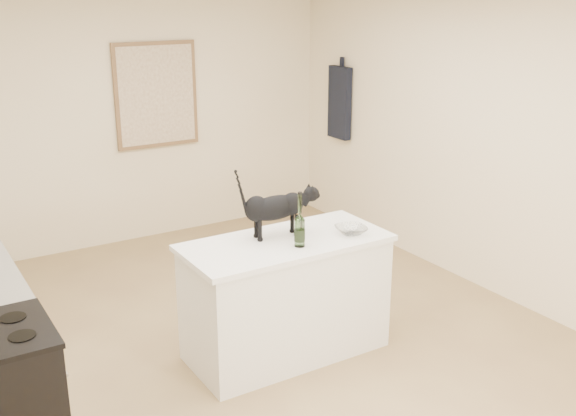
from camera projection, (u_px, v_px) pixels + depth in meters
The scene contains 12 objects.
floor at pixel (261, 343), 5.26m from camera, with size 5.50×5.50×0.00m, color #A28656.
wall_back at pixel (130, 121), 7.08m from camera, with size 4.50×4.50×0.00m, color beige.
wall_right at pixel (482, 145), 5.98m from camera, with size 5.50×5.50×0.00m, color beige.
island_base at pixel (286, 300), 5.01m from camera, with size 1.44×0.67×0.86m, color white.
island_top at pixel (286, 243), 4.88m from camera, with size 1.50×0.70×0.04m, color white.
stove at pixel (1, 411), 3.66m from camera, with size 0.60×0.60×0.90m, color black.
artwork_frame at pixel (156, 95), 7.13m from camera, with size 0.90×0.03×1.10m, color brown.
artwork_canvas at pixel (157, 95), 7.12m from camera, with size 0.82×0.00×1.02m, color beige.
hanging_garment at pixel (340, 103), 7.58m from camera, with size 0.08×0.34×0.80m, color black.
black_cat at pixel (275, 211), 4.88m from camera, with size 0.56×0.17×0.40m, color black, non-canonical shape.
wine_bottle at pixel (300, 223), 4.70m from camera, with size 0.07×0.07×0.35m, color #365E25.
glass_bowl at pixel (351, 230), 4.99m from camera, with size 0.23×0.23×0.06m, color silver.
Camera 1 is at (-2.29, -4.09, 2.62)m, focal length 42.41 mm.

